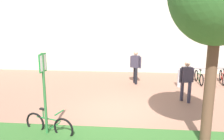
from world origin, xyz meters
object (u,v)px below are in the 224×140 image
object	(u,v)px
bike_rack_cluster	(223,77)
bike_at_sign	(49,125)
parking_sign_post	(44,84)
bollard_steel	(179,78)
person_suited_dark	(186,79)
person_suited_navy	(136,65)

from	to	relation	value
bike_rack_cluster	bike_at_sign	bearing A→B (deg)	-137.77
parking_sign_post	bike_at_sign	bearing A→B (deg)	76.40
bollard_steel	person_suited_dark	bearing A→B (deg)	-92.34
parking_sign_post	person_suited_dark	size ratio (longest dim) A/B	1.47
bike_at_sign	person_suited_navy	world-z (taller)	person_suited_navy
person_suited_navy	bollard_steel	bearing A→B (deg)	-11.59
bike_rack_cluster	bollard_steel	bearing A→B (deg)	-158.72
bike_rack_cluster	bollard_steel	xyz separation A→B (m)	(-2.40, -0.93, 0.10)
parking_sign_post	bike_rack_cluster	world-z (taller)	parking_sign_post
bike_at_sign	person_suited_navy	xyz separation A→B (m)	(2.54, 5.95, 0.63)
person_suited_dark	parking_sign_post	bearing A→B (deg)	-142.86
bike_at_sign	person_suited_dark	world-z (taller)	person_suited_dark
bike_at_sign	person_suited_dark	size ratio (longest dim) A/B	0.94
parking_sign_post	bollard_steel	xyz separation A→B (m)	(4.72, 5.62, -1.20)
parking_sign_post	person_suited_navy	bearing A→B (deg)	67.03
person_suited_dark	person_suited_navy	xyz separation A→B (m)	(-2.07, 2.55, 0.00)
bike_rack_cluster	person_suited_dark	bearing A→B (deg)	-129.24
bike_at_sign	bollard_steel	size ratio (longest dim) A/B	1.80
bike_at_sign	person_suited_navy	distance (m)	6.50
bollard_steel	bike_rack_cluster	bearing A→B (deg)	21.28
parking_sign_post	person_suited_dark	world-z (taller)	parking_sign_post
bike_at_sign	parking_sign_post	bearing A→B (deg)	-103.60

